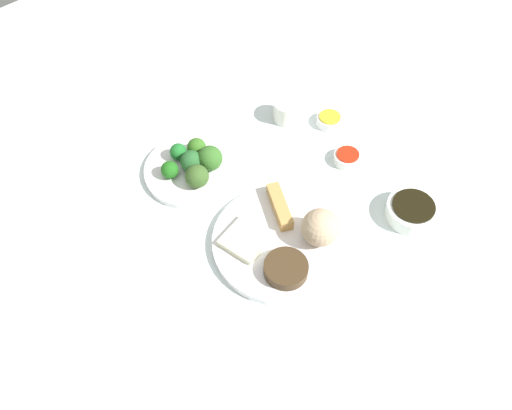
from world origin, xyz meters
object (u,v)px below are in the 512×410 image
Objects in this scene: main_plate at (282,242)px; broccoli_plate at (193,170)px; soy_sauce_bowl at (412,211)px; teacup at (287,111)px; sauce_ramekin_hot_mustard at (329,121)px; sauce_ramekin_sweet_and_sour at (347,158)px.

broccoli_plate is at bearing 2.96° from main_plate.
soy_sauce_bowl is 0.37m from teacup.
teacup reaches higher than sauce_ramekin_hot_mustard.
broccoli_plate is 0.47m from soy_sauce_bowl.
main_plate is 4.60× the size of sauce_ramekin_hot_mustard.
broccoli_plate is 3.34× the size of teacup.
main_plate is 0.27m from broccoli_plate.
main_plate is 0.27m from soy_sauce_bowl.
sauce_ramekin_hot_mustard reaches higher than main_plate.
teacup is (0.19, 0.00, 0.01)m from sauce_ramekin_sweet_and_sour.
main_plate is 1.32× the size of broccoli_plate.
sauce_ramekin_sweet_and_sour is (0.06, -0.26, 0.00)m from main_plate.
sauce_ramekin_hot_mustard is (0.11, -0.06, 0.00)m from sauce_ramekin_sweet_and_sour.
soy_sauce_bowl is 0.30m from sauce_ramekin_hot_mustard.
sauce_ramekin_sweet_and_sour is (-0.21, -0.27, 0.00)m from broccoli_plate.
soy_sauce_bowl is at bearing -117.95° from main_plate.
broccoli_plate is 1.99× the size of soy_sauce_bowl.
broccoli_plate is 0.27m from teacup.
main_plate is 4.42× the size of teacup.
teacup is (0.08, 0.06, 0.01)m from sauce_ramekin_hot_mustard.
sauce_ramekin_sweet_and_sour is at bearing -127.13° from broccoli_plate.
soy_sauce_bowl is at bearing -147.08° from broccoli_plate.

